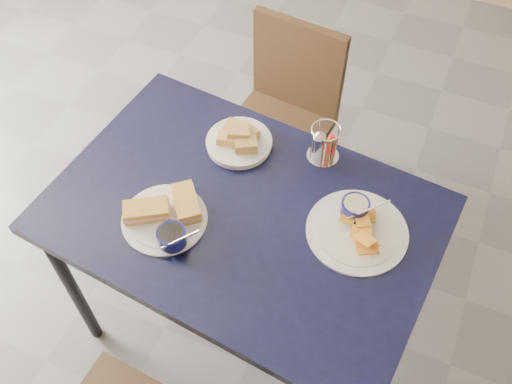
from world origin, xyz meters
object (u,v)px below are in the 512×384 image
at_px(dining_table, 243,223).
at_px(bread_basket, 239,140).
at_px(sandwich_plate, 167,217).
at_px(condiment_caddy, 323,145).
at_px(plantain_plate, 357,224).
at_px(chair_far, 284,106).

xyz_separation_m(dining_table, bread_basket, (-0.12, 0.25, 0.09)).
bearing_deg(sandwich_plate, condiment_caddy, 51.51).
bearing_deg(dining_table, sandwich_plate, -147.88).
xyz_separation_m(plantain_plate, bread_basket, (-0.48, 0.17, 0.01)).
distance_m(dining_table, condiment_caddy, 0.38).
bearing_deg(plantain_plate, condiment_caddy, 129.99).
bearing_deg(bread_basket, condiment_caddy, 13.83).
height_order(chair_far, condiment_caddy, condiment_caddy).
height_order(sandwich_plate, plantain_plate, same).
bearing_deg(sandwich_plate, chair_far, 85.77).
height_order(dining_table, bread_basket, bread_basket).
bearing_deg(condiment_caddy, plantain_plate, -50.01).
distance_m(sandwich_plate, condiment_caddy, 0.57).
bearing_deg(plantain_plate, bread_basket, 160.72).
bearing_deg(chair_far, bread_basket, -88.49).
distance_m(chair_far, bread_basket, 0.56).
relative_size(dining_table, sandwich_plate, 4.31).
distance_m(sandwich_plate, plantain_plate, 0.59).
distance_m(chair_far, condiment_caddy, 0.60).
xyz_separation_m(chair_far, plantain_plate, (0.49, -0.65, 0.27)).
height_order(dining_table, condiment_caddy, condiment_caddy).
xyz_separation_m(sandwich_plate, bread_basket, (0.08, 0.38, 0.00)).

